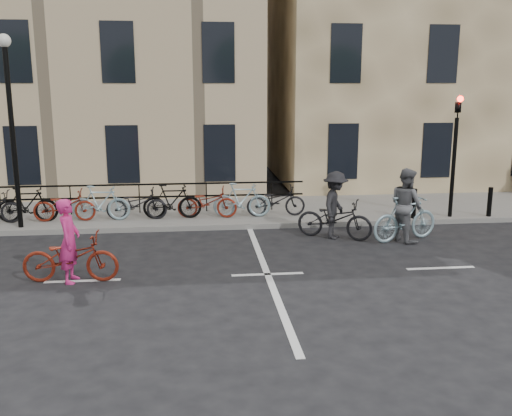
{
  "coord_description": "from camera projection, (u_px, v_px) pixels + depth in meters",
  "views": [
    {
      "loc": [
        -1.56,
        -11.92,
        4.15
      ],
      "look_at": [
        -0.05,
        1.88,
        1.1
      ],
      "focal_mm": 40.0,
      "sensor_mm": 36.0,
      "label": 1
    }
  ],
  "objects": [
    {
      "name": "building_west",
      "position": [
        8.0,
        58.0,
        23.19
      ],
      "size": [
        20.0,
        10.0,
        10.0
      ],
      "primitive_type": "cube",
      "color": "tan",
      "rests_on": "sidewalk"
    },
    {
      "name": "ground",
      "position": [
        268.0,
        274.0,
        12.63
      ],
      "size": [
        120.0,
        120.0,
        0.0
      ],
      "primitive_type": "plane",
      "color": "black",
      "rests_on": "ground"
    },
    {
      "name": "lamp_post",
      "position": [
        10.0,
        108.0,
        15.46
      ],
      "size": [
        0.36,
        0.36,
        5.28
      ],
      "color": "black",
      "rests_on": "sidewalk"
    },
    {
      "name": "bollard_west",
      "position": [
        490.0,
        202.0,
        17.41
      ],
      "size": [
        0.14,
        0.14,
        0.9
      ],
      "primitive_type": "cylinder",
      "color": "black",
      "rests_on": "sidewalk"
    },
    {
      "name": "traffic_light",
      "position": [
        455.0,
        141.0,
        16.97
      ],
      "size": [
        0.18,
        0.3,
        3.9
      ],
      "color": "black",
      "rests_on": "sidewalk"
    },
    {
      "name": "bollard_east",
      "position": [
        414.0,
        204.0,
        17.15
      ],
      "size": [
        0.14,
        0.14,
        0.9
      ],
      "primitive_type": "cylinder",
      "color": "black",
      "rests_on": "sidewalk"
    },
    {
      "name": "cyclist_dark",
      "position": [
        335.0,
        212.0,
        15.43
      ],
      "size": [
        2.17,
        1.61,
        1.84
      ],
      "rotation": [
        0.0,
        0.0,
        1.08
      ],
      "color": "black",
      "rests_on": "ground"
    },
    {
      "name": "building_east",
      "position": [
        434.0,
        36.0,
        24.88
      ],
      "size": [
        14.0,
        10.0,
        12.0
      ],
      "primitive_type": "cube",
      "color": "#907C57",
      "rests_on": "sidewalk"
    },
    {
      "name": "sidewalk",
      "position": [
        118.0,
        215.0,
        18.01
      ],
      "size": [
        46.0,
        4.0,
        0.15
      ],
      "primitive_type": "cube",
      "color": "slate",
      "rests_on": "ground"
    },
    {
      "name": "cyclist_grey",
      "position": [
        406.0,
        212.0,
        15.19
      ],
      "size": [
        2.11,
        1.19,
        1.97
      ],
      "rotation": [
        0.0,
        0.0,
        1.89
      ],
      "color": "#87A6B1",
      "rests_on": "ground"
    },
    {
      "name": "parked_bikes",
      "position": [
        137.0,
        203.0,
        17.03
      ],
      "size": [
        10.4,
        1.23,
        1.05
      ],
      "color": "black",
      "rests_on": "sidewalk"
    },
    {
      "name": "cyclist_pink",
      "position": [
        70.0,
        253.0,
        12.05
      ],
      "size": [
        2.07,
        0.84,
        1.8
      ],
      "rotation": [
        0.0,
        0.0,
        1.5
      ],
      "color": "maroon",
      "rests_on": "ground"
    }
  ]
}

